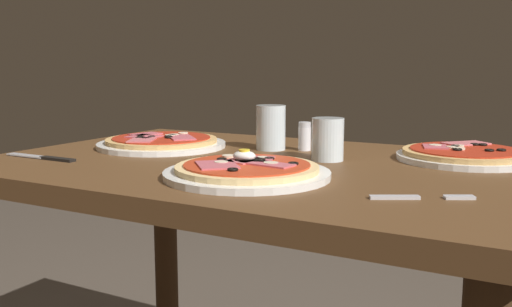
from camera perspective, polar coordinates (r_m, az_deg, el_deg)
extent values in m
cube|color=brown|center=(1.20, 0.23, -1.69)|extent=(1.11, 0.76, 0.04)
cylinder|color=#3C2715|center=(1.82, -8.98, -10.73)|extent=(0.07, 0.07, 0.74)
cylinder|color=white|center=(1.02, -0.92, -2.07)|extent=(0.30, 0.30, 0.01)
cylinder|color=#E5C17F|center=(1.02, -0.92, -1.47)|extent=(0.26, 0.26, 0.01)
cylinder|color=red|center=(1.02, -0.92, -1.10)|extent=(0.23, 0.23, 0.00)
torus|color=black|center=(1.01, 3.75, -1.01)|extent=(0.02, 0.02, 0.00)
torus|color=black|center=(1.05, -3.45, -0.58)|extent=(0.02, 0.02, 0.00)
torus|color=black|center=(1.04, -0.10, -0.67)|extent=(0.02, 0.02, 0.00)
torus|color=black|center=(1.04, 0.47, -0.69)|extent=(0.02, 0.02, 0.00)
torus|color=black|center=(1.06, 1.35, -0.51)|extent=(0.02, 0.02, 0.00)
torus|color=black|center=(0.95, -2.34, -1.62)|extent=(0.02, 0.02, 0.00)
cube|color=#C65B66|center=(1.00, 1.07, -1.04)|extent=(0.10, 0.05, 0.00)
cube|color=#D16B70|center=(1.04, -1.27, -0.68)|extent=(0.06, 0.08, 0.00)
cube|color=#C65B66|center=(1.05, -0.07, -0.58)|extent=(0.08, 0.08, 0.00)
cube|color=#C65B66|center=(1.00, -3.93, -1.13)|extent=(0.11, 0.11, 0.00)
cylinder|color=beige|center=(1.01, 1.49, -0.98)|extent=(0.03, 0.03, 0.00)
cylinder|color=beige|center=(1.02, -3.51, -0.90)|extent=(0.02, 0.02, 0.00)
cylinder|color=beige|center=(1.08, -2.55, -0.28)|extent=(0.03, 0.03, 0.00)
cylinder|color=beige|center=(1.07, 0.63, -0.42)|extent=(0.02, 0.02, 0.00)
ellipsoid|color=white|center=(1.04, -1.18, -0.24)|extent=(0.04, 0.03, 0.02)
cylinder|color=yellow|center=(1.04, -1.18, 0.30)|extent=(0.02, 0.02, 0.00)
cylinder|color=white|center=(1.27, 20.18, -0.39)|extent=(0.28, 0.28, 0.01)
cylinder|color=tan|center=(1.27, 20.21, 0.10)|extent=(0.26, 0.26, 0.01)
cylinder|color=#B72D19|center=(1.27, 20.22, 0.39)|extent=(0.23, 0.23, 0.00)
torus|color=black|center=(1.27, 23.36, 0.32)|extent=(0.02, 0.02, 0.00)
torus|color=black|center=(1.33, 21.06, 0.86)|extent=(0.02, 0.02, 0.00)
torus|color=black|center=(1.25, 22.33, 0.30)|extent=(0.02, 0.02, 0.00)
torus|color=black|center=(1.24, 19.52, 0.38)|extent=(0.02, 0.02, 0.00)
torus|color=black|center=(1.33, 21.77, 0.83)|extent=(0.02, 0.02, 0.00)
torus|color=black|center=(1.29, 19.35, 0.72)|extent=(0.02, 0.02, 0.00)
cube|color=#D16B70|center=(1.35, 20.25, 0.96)|extent=(0.11, 0.11, 0.00)
cube|color=#C65B66|center=(1.27, 17.51, 0.67)|extent=(0.07, 0.08, 0.00)
cylinder|color=beige|center=(1.29, 17.52, 0.78)|extent=(0.03, 0.03, 0.00)
cylinder|color=beige|center=(1.27, 18.92, 0.60)|extent=(0.02, 0.02, 0.00)
cylinder|color=beige|center=(1.26, 19.66, 0.47)|extent=(0.02, 0.02, 0.00)
cylinder|color=beige|center=(1.30, 19.68, 0.72)|extent=(0.02, 0.02, 0.00)
cylinder|color=white|center=(1.41, -9.42, 0.87)|extent=(0.31, 0.31, 0.01)
cylinder|color=tan|center=(1.40, -9.43, 1.31)|extent=(0.27, 0.27, 0.01)
cylinder|color=#B72D19|center=(1.40, -9.43, 1.58)|extent=(0.24, 0.24, 0.00)
torus|color=black|center=(1.38, -8.70, 1.61)|extent=(0.02, 0.02, 0.00)
torus|color=black|center=(1.40, -11.44, 1.65)|extent=(0.02, 0.02, 0.00)
torus|color=black|center=(1.38, -11.60, 1.56)|extent=(0.02, 0.02, 0.00)
torus|color=black|center=(1.39, -8.79, 1.69)|extent=(0.02, 0.02, 0.00)
torus|color=black|center=(1.40, -10.42, 1.66)|extent=(0.02, 0.02, 0.00)
cube|color=#C65B66|center=(1.41, -11.13, 1.68)|extent=(0.07, 0.07, 0.00)
cube|color=#C65B66|center=(1.46, -11.02, 1.91)|extent=(0.06, 0.08, 0.00)
cube|color=#D16B70|center=(1.35, -11.37, 1.34)|extent=(0.08, 0.09, 0.00)
cube|color=#C65B66|center=(1.38, -7.48, 1.61)|extent=(0.11, 0.11, 0.00)
cylinder|color=beige|center=(1.46, -7.32, 2.02)|extent=(0.02, 0.02, 0.00)
cylinder|color=beige|center=(1.41, -8.54, 1.79)|extent=(0.03, 0.03, 0.00)
cylinder|color=beige|center=(1.42, -8.24, 1.85)|extent=(0.03, 0.03, 0.00)
cylinder|color=silver|center=(1.34, 1.49, 2.62)|extent=(0.07, 0.07, 0.11)
cylinder|color=silver|center=(1.35, 1.49, 1.70)|extent=(0.06, 0.06, 0.06)
cylinder|color=silver|center=(1.20, 7.19, 1.43)|extent=(0.07, 0.07, 0.09)
cylinder|color=silver|center=(1.21, 7.16, -0.04)|extent=(0.06, 0.06, 0.03)
cube|color=silver|center=(0.88, 13.71, -4.28)|extent=(0.07, 0.05, 0.00)
cube|color=silver|center=(0.91, 19.83, -4.24)|extent=(0.04, 0.02, 0.00)
cube|color=silver|center=(0.91, 19.74, -4.18)|extent=(0.04, 0.02, 0.00)
cube|color=silver|center=(0.91, 19.64, -4.11)|extent=(0.04, 0.02, 0.00)
cube|color=silver|center=(0.92, 19.55, -4.05)|extent=(0.04, 0.02, 0.00)
cube|color=silver|center=(1.34, -21.96, -0.19)|extent=(0.11, 0.02, 0.00)
cube|color=black|center=(1.27, -19.25, -0.53)|extent=(0.09, 0.02, 0.01)
cylinder|color=white|center=(1.34, 4.88, 1.48)|extent=(0.03, 0.03, 0.05)
cylinder|color=silver|center=(1.33, 4.90, 2.90)|extent=(0.03, 0.03, 0.01)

